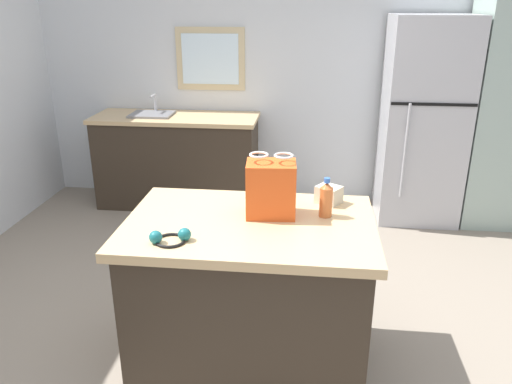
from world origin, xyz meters
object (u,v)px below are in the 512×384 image
tall_cabinet (505,100)px  ear_defenders (170,237)px  bottle (326,199)px  kitchen_island (250,293)px  shopping_bag (271,189)px  refrigerator (423,122)px  small_box (329,195)px

tall_cabinet → ear_defenders: tall_cabinet is taller
bottle → ear_defenders: bottle is taller
kitchen_island → shopping_bag: shopping_bag is taller
refrigerator → small_box: 2.16m
bottle → ear_defenders: size_ratio=1.12×
tall_cabinet → small_box: tall_cabinet is taller
kitchen_island → ear_defenders: size_ratio=6.78×
ear_defenders → bottle: bearing=27.9°
small_box → bottle: bearing=-96.2°
refrigerator → shopping_bag: bearing=-119.1°
small_box → bottle: size_ratio=0.60×
refrigerator → shopping_bag: refrigerator is taller
tall_cabinet → bottle: 2.68m
tall_cabinet → bottle: (-1.59, -2.15, -0.16)m
kitchen_island → tall_cabinet: tall_cabinet is taller
kitchen_island → refrigerator: refrigerator is taller
bottle → ear_defenders: 0.84m
tall_cabinet → ear_defenders: size_ratio=11.77×
refrigerator → shopping_bag: 2.48m
bottle → small_box: bearing=83.8°
refrigerator → kitchen_island: bearing=-120.0°
kitchen_island → tall_cabinet: 3.09m
refrigerator → ear_defenders: 3.04m
kitchen_island → small_box: small_box is taller
bottle → refrigerator: bearing=67.0°
tall_cabinet → kitchen_island: bearing=-131.2°
kitchen_island → shopping_bag: (0.10, 0.10, 0.59)m
refrigerator → shopping_bag: (-1.21, -2.17, 0.11)m
tall_cabinet → ear_defenders: bearing=-132.5°
tall_cabinet → small_box: (-1.57, -1.96, -0.20)m
refrigerator → tall_cabinet: bearing=0.0°
small_box → refrigerator: bearing=65.5°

